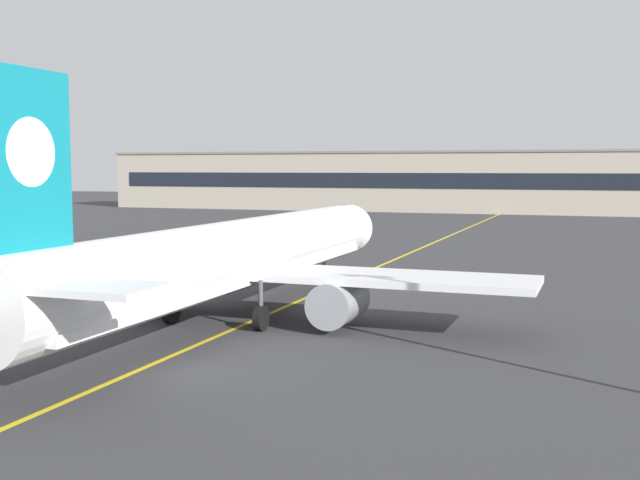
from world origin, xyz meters
TOP-DOWN VIEW (x-y plane):
  - ground_plane at (0.00, 0.00)m, footprint 400.00×400.00m
  - taxiway_centreline at (0.00, 30.00)m, footprint 5.31×179.94m
  - airliner_foreground at (-1.67, 10.34)m, footprint 32.11×41.47m
  - safety_cone_by_nose_gear at (-1.62, 26.91)m, footprint 0.44×0.44m
  - terminal_building at (-3.85, 117.36)m, footprint 143.68×12.40m

SIDE VIEW (x-z plane):
  - ground_plane at x=0.00m, z-range 0.00..0.00m
  - taxiway_centreline at x=0.00m, z-range 0.00..0.01m
  - safety_cone_by_nose_gear at x=-1.62m, z-range -0.02..0.53m
  - airliner_foreground at x=-1.67m, z-range -2.46..9.19m
  - terminal_building at x=-3.85m, z-range 0.01..11.30m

